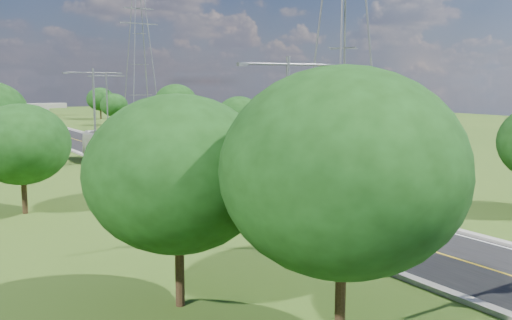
{
  "coord_description": "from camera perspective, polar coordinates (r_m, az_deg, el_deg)",
  "views": [
    {
      "loc": [
        -23.0,
        -11.65,
        8.75
      ],
      "look_at": [
        -0.66,
        23.38,
        3.0
      ],
      "focal_mm": 40.0,
      "sensor_mm": 36.0,
      "label": 1
    }
  ],
  "objects": [
    {
      "name": "tree_la",
      "position": [
        21.89,
        -7.82,
        -1.35
      ],
      "size": [
        7.14,
        7.14,
        8.3
      ],
      "color": "black",
      "rests_on": "ground"
    },
    {
      "name": "curb_left",
      "position": [
        80.35,
        -18.84,
        1.28
      ],
      "size": [
        0.5,
        150.0,
        0.22
      ],
      "primitive_type": "cube",
      "color": "gray",
      "rests_on": "ground"
    },
    {
      "name": "tree_rc",
      "position": [
        74.26,
        -1.69,
        4.47
      ],
      "size": [
        5.88,
        5.88,
        6.84
      ],
      "color": "black",
      "rests_on": "ground"
    },
    {
      "name": "power_tower_far",
      "position": [
        135.9,
        -11.54,
        9.94
      ],
      "size": [
        9.0,
        6.4,
        28.0
      ],
      "color": "slate",
      "rests_on": "ground"
    },
    {
      "name": "tree_rd",
      "position": [
        96.41,
        -8.03,
        5.73
      ],
      "size": [
        7.14,
        7.14,
        8.3
      ],
      "color": "black",
      "rests_on": "ground"
    },
    {
      "name": "overpass",
      "position": [
        153.51,
        -23.97,
        4.83
      ],
      "size": [
        30.0,
        3.0,
        3.2
      ],
      "color": "gray",
      "rests_on": "ground"
    },
    {
      "name": "streetlight_mid_left",
      "position": [
        59.21,
        -15.86,
        4.86
      ],
      "size": [
        5.9,
        0.25,
        10.0
      ],
      "color": "slate",
      "rests_on": "ground"
    },
    {
      "name": "tree_rb",
      "position": [
        57.18,
        10.59,
        3.94
      ],
      "size": [
        6.72,
        6.72,
        7.82
      ],
      "color": "black",
      "rests_on": "ground"
    },
    {
      "name": "tree_rf",
      "position": [
        137.95,
        -15.31,
        5.89
      ],
      "size": [
        6.3,
        6.3,
        7.33
      ],
      "color": "black",
      "rests_on": "ground"
    },
    {
      "name": "streetlight_far_right",
      "position": [
        94.26,
        -14.68,
        5.92
      ],
      "size": [
        5.9,
        0.25,
        10.0
      ],
      "color": "slate",
      "rests_on": "ground"
    },
    {
      "name": "bus_outbound",
      "position": [
        68.51,
        -10.42,
        1.64
      ],
      "size": [
        3.39,
        10.28,
        2.81
      ],
      "primitive_type": "imported",
      "rotation": [
        0.0,
        0.0,
        3.04
      ],
      "color": "silver",
      "rests_on": "road"
    },
    {
      "name": "power_tower_near",
      "position": [
        68.7,
        8.71,
        12.18
      ],
      "size": [
        9.0,
        6.4,
        28.0
      ],
      "color": "slate",
      "rests_on": "ground"
    },
    {
      "name": "ground",
      "position": [
        75.76,
        -14.63,
        0.99
      ],
      "size": [
        260.0,
        260.0,
        0.0
      ],
      "primitive_type": "plane",
      "color": "#294814",
      "rests_on": "ground"
    },
    {
      "name": "tree_lb",
      "position": [
        40.47,
        -22.4,
        1.46
      ],
      "size": [
        6.3,
        6.3,
        7.33
      ],
      "color": "black",
      "rests_on": "ground"
    },
    {
      "name": "curb_right",
      "position": [
        82.74,
        -13.12,
        1.68
      ],
      "size": [
        0.5,
        150.0,
        0.22
      ],
      "primitive_type": "cube",
      "color": "gray",
      "rests_on": "ground"
    },
    {
      "name": "speed_limit_sign",
      "position": [
        57.53,
        -2.9,
        0.73
      ],
      "size": [
        0.55,
        0.09,
        2.4
      ],
      "color": "slate",
      "rests_on": "ground"
    },
    {
      "name": "tree_lf",
      "position": [
        18.4,
        8.69,
        -1.16
      ],
      "size": [
        7.98,
        7.98,
        9.28
      ],
      "color": "black",
      "rests_on": "ground"
    },
    {
      "name": "bus_inbound",
      "position": [
        63.79,
        -14.24,
        1.27
      ],
      "size": [
        3.12,
        11.73,
        3.24
      ],
      "primitive_type": "imported",
      "rotation": [
        0.0,
        0.0,
        0.03
      ],
      "color": "silver",
      "rests_on": "road"
    },
    {
      "name": "streetlight_near_left",
      "position": [
        29.26,
        3.17,
        2.37
      ],
      "size": [
        5.9,
        0.25,
        10.0
      ],
      "color": "slate",
      "rests_on": "ground"
    },
    {
      "name": "road",
      "position": [
        81.45,
        -15.94,
        1.43
      ],
      "size": [
        8.0,
        150.0,
        0.06
      ],
      "primitive_type": "cube",
      "color": "black",
      "rests_on": "ground"
    },
    {
      "name": "tree_re",
      "position": [
        117.87,
        -14.01,
        5.35
      ],
      "size": [
        5.46,
        5.46,
        6.35
      ],
      "color": "black",
      "rests_on": "ground"
    }
  ]
}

